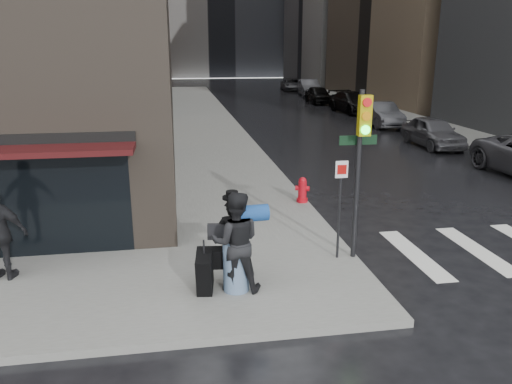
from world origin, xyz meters
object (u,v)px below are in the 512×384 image
(traffic_light, at_px, (359,153))
(parked_car_6, at_px, (292,85))
(parked_car_5, at_px, (309,88))
(fire_hydrant, at_px, (302,191))
(man_overcoat, at_px, (227,246))
(man_jeans, at_px, (235,242))
(parked_car_1, at_px, (433,132))
(parked_car_4, at_px, (318,95))
(parked_car_2, at_px, (381,114))
(parked_car_3, at_px, (353,102))

(traffic_light, bearing_deg, parked_car_6, 78.36)
(parked_car_5, bearing_deg, fire_hydrant, -99.57)
(man_overcoat, xyz_separation_m, man_jeans, (0.14, -0.22, 0.18))
(man_jeans, xyz_separation_m, parked_car_6, (12.19, 46.76, -0.48))
(parked_car_1, distance_m, parked_car_4, 19.84)
(parked_car_2, height_order, parked_car_3, parked_car_3)
(traffic_light, bearing_deg, parked_car_3, 70.17)
(parked_car_1, relative_size, parked_car_3, 0.81)
(parked_car_2, relative_size, parked_car_3, 0.85)
(man_jeans, height_order, parked_car_5, man_jeans)
(fire_hydrant, xyz_separation_m, parked_car_5, (9.63, 34.79, 0.32))
(fire_hydrant, height_order, parked_car_3, parked_car_3)
(parked_car_3, distance_m, parked_car_4, 6.65)
(man_jeans, relative_size, parked_car_6, 0.41)
(parked_car_4, distance_m, parked_car_6, 13.25)
(traffic_light, relative_size, parked_car_5, 0.75)
(man_overcoat, xyz_separation_m, parked_car_4, (11.54, 33.32, -0.23))
(parked_car_4, bearing_deg, fire_hydrant, -105.22)
(fire_hydrant, bearing_deg, parked_car_4, 72.86)
(fire_hydrant, relative_size, parked_car_4, 0.18)
(parked_car_1, xyz_separation_m, parked_car_4, (-0.01, 19.84, 0.01))
(man_jeans, bearing_deg, man_overcoat, -51.69)
(parked_car_5, relative_size, parked_car_6, 1.03)
(fire_hydrant, bearing_deg, man_jeans, -116.80)
(parked_car_6, bearing_deg, man_jeans, -98.82)
(man_overcoat, bearing_deg, man_jeans, 130.43)
(parked_car_3, bearing_deg, parked_car_5, 83.60)
(parked_car_6, bearing_deg, fire_hydrant, -97.11)
(fire_hydrant, bearing_deg, parked_car_5, 74.52)
(parked_car_3, relative_size, parked_car_6, 1.09)
(parked_car_3, distance_m, parked_car_6, 19.84)
(parked_car_3, bearing_deg, man_jeans, -119.55)
(man_overcoat, bearing_deg, parked_car_2, -111.91)
(parked_car_3, xyz_separation_m, parked_car_5, (0.24, 13.23, 0.05))
(parked_car_3, xyz_separation_m, parked_car_4, (-0.70, 6.61, -0.03))
(man_overcoat, bearing_deg, parked_car_1, -122.30)
(parked_car_4, relative_size, parked_car_5, 0.87)
(man_overcoat, height_order, parked_car_1, man_overcoat)
(parked_car_2, bearing_deg, parked_car_3, 88.42)
(parked_car_6, bearing_deg, traffic_light, -95.85)
(parked_car_1, relative_size, parked_car_4, 0.99)
(traffic_light, xyz_separation_m, fire_hydrant, (-0.07, 4.29, -2.05))
(parked_car_1, height_order, parked_car_2, parked_car_2)
(man_overcoat, height_order, parked_car_2, man_overcoat)
(man_jeans, xyz_separation_m, parked_car_4, (11.40, 33.54, -0.41))
(traffic_light, height_order, parked_car_6, traffic_light)
(parked_car_1, bearing_deg, parked_car_5, 88.75)
(man_overcoat, distance_m, parked_car_6, 48.15)
(parked_car_1, distance_m, parked_car_2, 6.61)
(man_jeans, height_order, parked_car_6, man_jeans)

